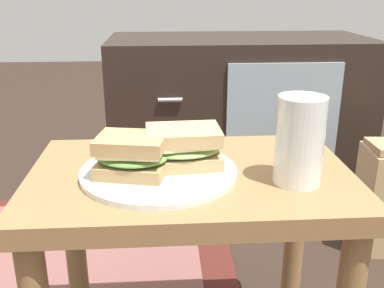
{
  "coord_description": "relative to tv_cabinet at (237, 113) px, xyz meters",
  "views": [
    {
      "loc": [
        -0.05,
        -0.71,
        0.77
      ],
      "look_at": [
        0.0,
        0.0,
        0.51
      ],
      "focal_mm": 41.71,
      "sensor_mm": 36.0,
      "label": 1
    }
  ],
  "objects": [
    {
      "name": "sandwich_back",
      "position": [
        -0.26,
        -0.94,
        0.21
      ],
      "size": [
        0.14,
        0.11,
        0.07
      ],
      "color": "tan",
      "rests_on": "plate"
    },
    {
      "name": "area_rug",
      "position": [
        -0.63,
        -0.45,
        -0.29
      ],
      "size": [
        1.07,
        0.65,
        0.01
      ],
      "color": "#4C1E19",
      "rests_on": "ground"
    },
    {
      "name": "tv_cabinet",
      "position": [
        0.0,
        0.0,
        0.0
      ],
      "size": [
        0.96,
        0.46,
        0.58
      ],
      "color": "black",
      "rests_on": "ground"
    },
    {
      "name": "sandwich_front",
      "position": [
        -0.34,
        -0.98,
        0.21
      ],
      "size": [
        0.14,
        0.11,
        0.07
      ],
      "color": "tan",
      "rests_on": "plate"
    },
    {
      "name": "side_table",
      "position": [
        -0.24,
        -0.95,
        0.08
      ],
      "size": [
        0.56,
        0.36,
        0.46
      ],
      "color": "olive",
      "rests_on": "ground"
    },
    {
      "name": "beer_glass",
      "position": [
        -0.07,
        -1.01,
        0.24
      ],
      "size": [
        0.08,
        0.08,
        0.14
      ],
      "color": "silver",
      "rests_on": "side_table"
    },
    {
      "name": "plate",
      "position": [
        -0.3,
        -0.96,
        0.17
      ],
      "size": [
        0.27,
        0.27,
        0.01
      ],
      "primitive_type": "cylinder",
      "color": "silver",
      "rests_on": "side_table"
    }
  ]
}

